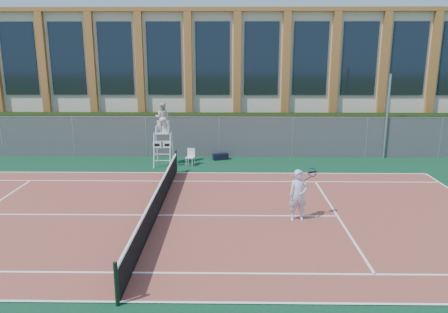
{
  "coord_description": "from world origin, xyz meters",
  "views": [
    {
      "loc": [
        2.59,
        -14.54,
        5.77
      ],
      "look_at": [
        2.34,
        3.0,
        1.45
      ],
      "focal_mm": 35.0,
      "sensor_mm": 36.0,
      "label": 1
    }
  ],
  "objects_px": {
    "umpire_chair": "(163,119)",
    "plastic_chair": "(191,155)",
    "steel_pole": "(387,117)",
    "tennis_player": "(298,195)"
  },
  "relations": [
    {
      "from": "tennis_player",
      "to": "steel_pole",
      "type": "bearing_deg",
      "value": 56.34
    },
    {
      "from": "umpire_chair",
      "to": "plastic_chair",
      "type": "height_order",
      "value": "umpire_chair"
    },
    {
      "from": "steel_pole",
      "to": "plastic_chair",
      "type": "bearing_deg",
      "value": -170.74
    },
    {
      "from": "steel_pole",
      "to": "umpire_chair",
      "type": "relative_size",
      "value": 1.4
    },
    {
      "from": "steel_pole",
      "to": "tennis_player",
      "type": "bearing_deg",
      "value": -123.66
    },
    {
      "from": "steel_pole",
      "to": "umpire_chair",
      "type": "distance_m",
      "value": 11.88
    },
    {
      "from": "steel_pole",
      "to": "tennis_player",
      "type": "relative_size",
      "value": 2.52
    },
    {
      "from": "steel_pole",
      "to": "plastic_chair",
      "type": "relative_size",
      "value": 5.25
    },
    {
      "from": "umpire_chair",
      "to": "plastic_chair",
      "type": "bearing_deg",
      "value": -1.52
    },
    {
      "from": "steel_pole",
      "to": "umpire_chair",
      "type": "bearing_deg",
      "value": -171.98
    }
  ]
}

